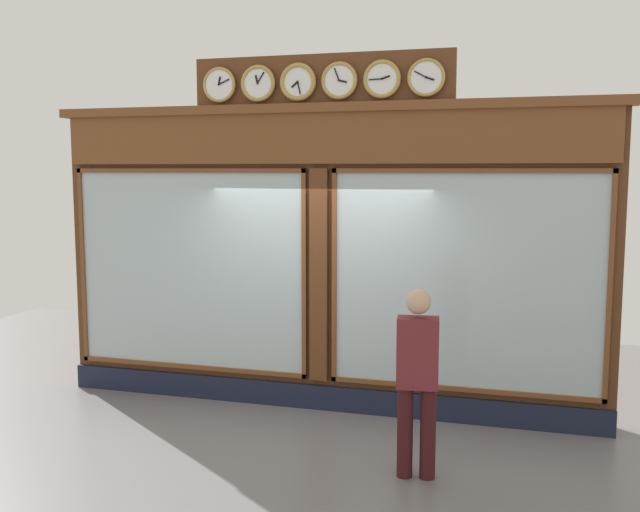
# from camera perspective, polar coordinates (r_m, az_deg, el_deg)

# --- Properties ---
(shop_facade) EXTENTS (6.41, 0.42, 3.95)m
(shop_facade) POSITION_cam_1_polar(r_m,az_deg,el_deg) (8.11, 0.24, 0.07)
(shop_facade) COLOR #5B3319
(shop_facade) RESTS_ON ground_plane
(pedestrian) EXTENTS (0.38, 0.26, 1.69)m
(pedestrian) POSITION_cam_1_polar(r_m,az_deg,el_deg) (6.41, 7.72, -9.33)
(pedestrian) COLOR #3A1316
(pedestrian) RESTS_ON ground_plane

